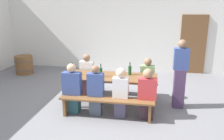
% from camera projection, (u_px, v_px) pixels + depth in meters
% --- Properties ---
extents(ground_plane, '(24.00, 24.00, 0.00)m').
position_uv_depth(ground_plane, '(112.00, 104.00, 5.76)').
color(ground_plane, slate).
extents(back_wall, '(14.00, 0.20, 3.20)m').
position_uv_depth(back_wall, '(127.00, 28.00, 8.58)').
color(back_wall, silver).
rests_on(back_wall, ground).
extents(wooden_door, '(0.90, 0.06, 2.10)m').
position_uv_depth(wooden_door, '(193.00, 45.00, 8.21)').
color(wooden_door, brown).
rests_on(wooden_door, ground).
extents(tasting_table, '(2.17, 0.82, 0.75)m').
position_uv_depth(tasting_table, '(112.00, 79.00, 5.58)').
color(tasting_table, brown).
rests_on(tasting_table, ground).
extents(bench_near, '(2.07, 0.30, 0.45)m').
position_uv_depth(bench_near, '(106.00, 103.00, 4.99)').
color(bench_near, brown).
rests_on(bench_near, ground).
extents(bench_far, '(2.07, 0.30, 0.45)m').
position_uv_depth(bench_far, '(116.00, 82.00, 6.34)').
color(bench_far, brown).
rests_on(bench_far, ground).
extents(wine_bottle_0, '(0.08, 0.08, 0.31)m').
position_uv_depth(wine_bottle_0, '(130.00, 70.00, 5.62)').
color(wine_bottle_0, '#194723').
rests_on(wine_bottle_0, tasting_table).
extents(wine_bottle_1, '(0.07, 0.07, 0.31)m').
position_uv_depth(wine_bottle_1, '(101.00, 72.00, 5.49)').
color(wine_bottle_1, '#194723').
rests_on(wine_bottle_1, tasting_table).
extents(wine_bottle_2, '(0.07, 0.07, 0.31)m').
position_uv_depth(wine_bottle_2, '(72.00, 70.00, 5.63)').
color(wine_bottle_2, '#194723').
rests_on(wine_bottle_2, tasting_table).
extents(wine_glass_0, '(0.08, 0.08, 0.16)m').
position_uv_depth(wine_glass_0, '(98.00, 69.00, 5.73)').
color(wine_glass_0, silver).
rests_on(wine_glass_0, tasting_table).
extents(wine_glass_1, '(0.07, 0.07, 0.19)m').
position_uv_depth(wine_glass_1, '(117.00, 71.00, 5.46)').
color(wine_glass_1, silver).
rests_on(wine_glass_1, tasting_table).
extents(wine_glass_2, '(0.07, 0.07, 0.17)m').
position_uv_depth(wine_glass_2, '(149.00, 70.00, 5.62)').
color(wine_glass_2, silver).
rests_on(wine_glass_2, tasting_table).
extents(seated_guest_near_0, '(0.42, 0.24, 1.16)m').
position_uv_depth(seated_guest_near_0, '(72.00, 90.00, 5.21)').
color(seated_guest_near_0, '#28525C').
rests_on(seated_guest_near_0, ground).
extents(seated_guest_near_1, '(0.36, 0.24, 1.15)m').
position_uv_depth(seated_guest_near_1, '(96.00, 91.00, 5.12)').
color(seated_guest_near_1, '#4D576A').
rests_on(seated_guest_near_1, ground).
extents(seated_guest_near_2, '(0.34, 0.24, 1.11)m').
position_uv_depth(seated_guest_near_2, '(121.00, 93.00, 5.03)').
color(seated_guest_near_2, '#534F6D').
rests_on(seated_guest_near_2, ground).
extents(seated_guest_near_3, '(0.40, 0.24, 1.12)m').
position_uv_depth(seated_guest_near_3, '(147.00, 95.00, 4.94)').
color(seated_guest_near_3, '#412C39').
rests_on(seated_guest_near_3, ground).
extents(seated_guest_far_0, '(0.37, 0.24, 1.15)m').
position_uv_depth(seated_guest_far_0, '(87.00, 76.00, 6.27)').
color(seated_guest_far_0, '#4A2B37').
rests_on(seated_guest_far_0, ground).
extents(seated_guest_far_1, '(0.37, 0.24, 1.10)m').
position_uv_depth(seated_guest_far_1, '(147.00, 80.00, 6.02)').
color(seated_guest_far_1, '#3B4B63').
rests_on(seated_guest_far_1, ground).
extents(standing_host, '(0.34, 0.24, 1.66)m').
position_uv_depth(standing_host, '(180.00, 75.00, 5.42)').
color(standing_host, '#4A3356').
rests_on(standing_host, ground).
extents(wine_barrel, '(0.66, 0.66, 0.66)m').
position_uv_depth(wine_barrel, '(24.00, 65.00, 8.34)').
color(wine_barrel, brown).
rests_on(wine_barrel, ground).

